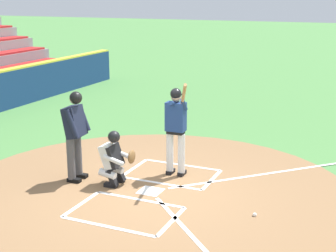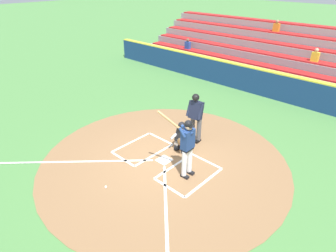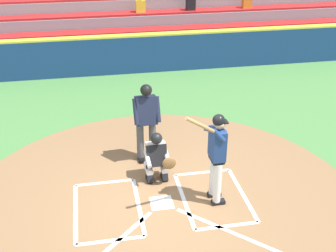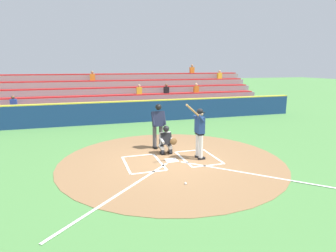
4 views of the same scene
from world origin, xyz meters
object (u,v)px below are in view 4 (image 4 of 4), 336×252
baseball (185,183)px  batter (200,130)px  catcher (166,139)px  plate_umpire (158,123)px

baseball → batter: bearing=-122.7°
catcher → baseball: size_ratio=15.27×
catcher → plate_umpire: 0.97m
batter → catcher: batter is taller
batter → catcher: (0.97, -0.93, -0.51)m
plate_umpire → baseball: 3.93m
baseball → plate_umpire: bearing=-93.5°
batter → plate_umpire: 2.06m
catcher → plate_umpire: (0.10, -0.83, 0.49)m
plate_umpire → baseball: (0.23, 3.78, -1.04)m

